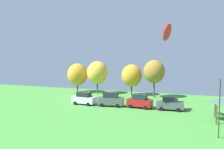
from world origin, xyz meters
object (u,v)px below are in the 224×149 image
at_px(kite_flying_5, 167,33).
at_px(parked_car_leftmost, 84,98).
at_px(parked_car_second_from_left, 111,99).
at_px(treeline_tree_3, 154,72).
at_px(parked_car_rightmost_in_row, 170,103).
at_px(parked_car_third_from_left, 140,101).
at_px(treeline_tree_2, 132,76).
at_px(light_post_0, 220,105).
at_px(treeline_tree_1, 97,73).
at_px(treeline_tree_0, 77,74).

xyz_separation_m(kite_flying_5, parked_car_leftmost, (-15.69, 5.93, -10.96)).
distance_m(parked_car_leftmost, parked_car_second_from_left, 5.18).
relative_size(kite_flying_5, parked_car_second_from_left, 1.01).
bearing_deg(treeline_tree_3, parked_car_rightmost_in_row, -66.66).
bearing_deg(parked_car_third_from_left, treeline_tree_2, 117.22).
height_order(parked_car_leftmost, parked_car_rightmost_in_row, parked_car_leftmost).
height_order(light_post_0, treeline_tree_3, treeline_tree_3).
relative_size(parked_car_second_from_left, light_post_0, 0.72).
relative_size(parked_car_second_from_left, treeline_tree_2, 0.67).
distance_m(parked_car_second_from_left, parked_car_third_from_left, 5.19).
bearing_deg(parked_car_second_from_left, parked_car_third_from_left, -1.92).
distance_m(kite_flying_5, parked_car_second_from_left, 16.40).
distance_m(kite_flying_5, treeline_tree_1, 27.29).
bearing_deg(parked_car_rightmost_in_row, treeline_tree_3, 110.43).
height_order(parked_car_rightmost_in_row, treeline_tree_0, treeline_tree_0).
height_order(parked_car_second_from_left, treeline_tree_1, treeline_tree_1).
relative_size(kite_flying_5, treeline_tree_0, 0.67).
height_order(parked_car_third_from_left, treeline_tree_1, treeline_tree_1).
xyz_separation_m(parked_car_second_from_left, parked_car_third_from_left, (5.16, 0.52, -0.06)).
distance_m(treeline_tree_1, treeline_tree_2, 8.30).
bearing_deg(treeline_tree_2, kite_flying_5, -61.61).
bearing_deg(parked_car_rightmost_in_row, treeline_tree_0, 150.94).
bearing_deg(kite_flying_5, treeline_tree_2, 118.39).
xyz_separation_m(parked_car_leftmost, treeline_tree_2, (5.24, 13.41, 3.34)).
bearing_deg(parked_car_second_from_left, parked_car_rightmost_in_row, -4.25).
bearing_deg(treeline_tree_1, treeline_tree_2, 5.39).
bearing_deg(treeline_tree_2, parked_car_leftmost, -111.35).
bearing_deg(treeline_tree_1, parked_car_rightmost_in_row, -32.17).
height_order(parked_car_second_from_left, parked_car_rightmost_in_row, parked_car_second_from_left).
height_order(kite_flying_5, light_post_0, kite_flying_5).
relative_size(light_post_0, treeline_tree_3, 0.81).
height_order(kite_flying_5, treeline_tree_3, kite_flying_5).
bearing_deg(light_post_0, parked_car_third_from_left, 135.23).
relative_size(parked_car_third_from_left, light_post_0, 0.67).
xyz_separation_m(parked_car_rightmost_in_row, treeline_tree_2, (-10.25, 12.41, 3.38)).
bearing_deg(parked_car_leftmost, treeline_tree_3, 51.15).
height_order(parked_car_leftmost, parked_car_third_from_left, parked_car_third_from_left).
distance_m(treeline_tree_0, treeline_tree_3, 19.12).
xyz_separation_m(kite_flying_5, treeline_tree_0, (-24.16, 18.68, -7.67)).
xyz_separation_m(kite_flying_5, treeline_tree_3, (-5.08, 18.23, -6.52)).
height_order(parked_car_rightmost_in_row, light_post_0, light_post_0).
height_order(treeline_tree_2, treeline_tree_3, treeline_tree_3).
bearing_deg(treeline_tree_0, parked_car_leftmost, -56.42).
xyz_separation_m(treeline_tree_1, treeline_tree_3, (13.62, -0.33, 0.58)).
height_order(kite_flying_5, parked_car_rightmost_in_row, kite_flying_5).
xyz_separation_m(parked_car_second_from_left, treeline_tree_2, (0.08, 13.03, 3.26)).
distance_m(parked_car_third_from_left, parked_car_rightmost_in_row, 5.16).
distance_m(kite_flying_5, parked_car_rightmost_in_row, 12.99).
bearing_deg(parked_car_leftmost, parked_car_second_from_left, 6.10).
bearing_deg(kite_flying_5, treeline_tree_1, 135.21).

